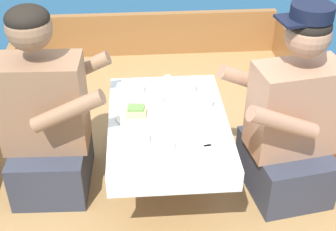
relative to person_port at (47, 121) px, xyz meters
The scene contains 19 objects.
ground_plane 0.86m from the person_port, ahead, with size 60.00×60.00×0.00m, color navy.
boat_deck 0.78m from the person_port, ahead, with size 2.02×3.17×0.24m, color #A87F4C.
bow_coaming 1.60m from the person_port, 68.51° to the left, with size 1.90×0.06×0.33m, color #936033.
cockpit_table 0.59m from the person_port, ahead, with size 0.56×0.82×0.42m.
person_port is the anchor object (origin of this frame).
person_starboard 1.17m from the person_port, ahead, with size 0.57×0.51×0.99m.
plate_sandwich 0.43m from the person_port, ahead, with size 0.20×0.20×0.01m.
plate_bread 0.74m from the person_port, 14.00° to the right, with size 0.16×0.16×0.01m.
sandwich 0.44m from the person_port, ahead, with size 0.10×0.08×0.05m.
bowl_port_near 0.76m from the person_port, ahead, with size 0.12×0.12×0.04m.
bowl_starboard_near 0.46m from the person_port, 26.78° to the left, with size 0.14×0.14×0.04m.
bowl_center_far 0.47m from the person_port, 28.49° to the right, with size 0.15×0.15×0.04m.
bowl_port_far 0.71m from the person_port, 16.27° to the left, with size 0.15×0.15×0.04m.
coffee_cup_port 0.64m from the person_port, 28.15° to the right, with size 0.10×0.07×0.05m.
coffee_cup_starboard 0.64m from the person_port, ahead, with size 0.09×0.06×0.06m.
tin_can 0.55m from the person_port, 10.09° to the left, with size 0.07×0.07×0.05m.
utensil_knife_starboard 0.75m from the person_port, ahead, with size 0.17×0.06×0.00m.
utensil_spoon_port 0.66m from the person_port, 28.82° to the left, with size 0.12×0.14×0.01m.
utensil_fork_starboard 0.75m from the person_port, 22.82° to the right, with size 0.17×0.04×0.00m.
Camera 1 is at (-0.13, -1.81, 1.92)m, focal length 50.00 mm.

